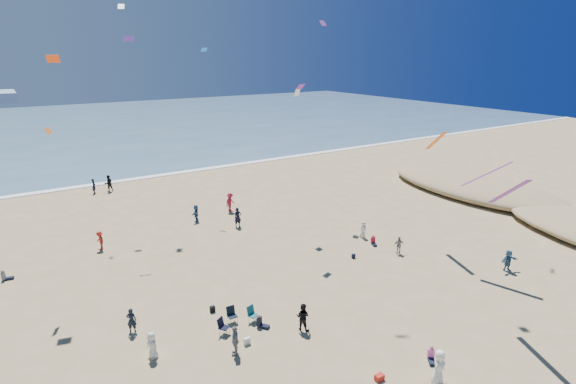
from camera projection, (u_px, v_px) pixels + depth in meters
ocean at (62, 128)px, 96.43m from camera, size 220.00×100.00×0.06m
surf_line at (115, 182)px, 56.22m from camera, size 220.00×1.20×0.08m
standing_flyers at (245, 243)px, 36.08m from camera, size 26.51×46.43×1.93m
seated_group at (304, 310)px, 27.45m from camera, size 27.34×30.61×0.84m
chair_cluster at (237, 319)px, 26.35m from camera, size 2.78×1.53×1.00m
white_tote at (247, 341)px, 24.80m from camera, size 0.35×0.20×0.40m
black_backpack at (212, 309)px, 27.92m from camera, size 0.30×0.22×0.38m
cooler at (379, 377)px, 22.09m from camera, size 0.45×0.30×0.30m
navy_bag at (353, 256)px, 35.28m from camera, size 0.28×0.18×0.34m
kites_aloft at (339, 75)px, 31.34m from camera, size 45.26×39.39×29.16m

